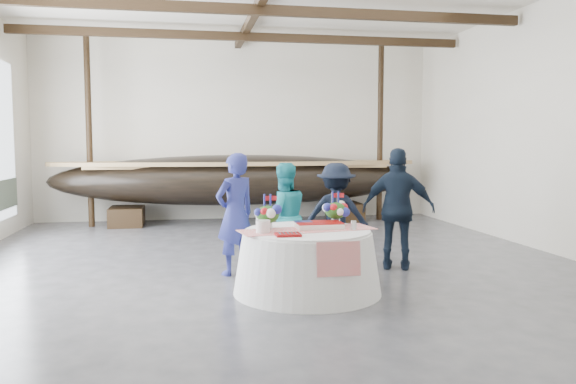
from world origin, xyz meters
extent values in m
cube|color=#3D3D42|center=(0.00, 0.00, 0.00)|extent=(10.00, 12.00, 0.01)
cube|color=silver|center=(0.00, 6.00, 2.25)|extent=(10.00, 0.02, 4.50)
cube|color=silver|center=(0.00, -6.00, 2.25)|extent=(10.00, 0.02, 4.50)
cube|color=silver|center=(5.00, 0.00, 2.25)|extent=(0.02, 12.00, 4.50)
cube|color=black|center=(0.00, 1.50, 4.25)|extent=(9.80, 0.12, 0.18)
cube|color=black|center=(0.00, 4.00, 4.25)|extent=(9.80, 0.12, 0.18)
cylinder|color=black|center=(-3.50, 5.10, 2.25)|extent=(0.14, 0.14, 4.50)
cylinder|color=black|center=(3.50, 5.10, 2.25)|extent=(0.14, 0.14, 4.50)
cube|color=black|center=(-2.71, 5.10, 0.22)|extent=(0.77, 0.99, 0.44)
cube|color=black|center=(2.59, 5.10, 0.22)|extent=(0.77, 0.99, 0.44)
ellipsoid|color=black|center=(-0.06, 5.10, 1.05)|extent=(8.84, 1.77, 1.22)
cube|color=#9E7A4C|center=(-0.06, 5.10, 1.38)|extent=(7.07, 1.16, 0.07)
cone|color=white|center=(0.22, -1.42, 0.40)|extent=(1.92, 1.92, 0.79)
cylinder|color=white|center=(0.22, -1.42, 0.80)|extent=(1.63, 1.63, 0.04)
cube|color=red|center=(0.22, -1.42, 0.82)|extent=(1.84, 0.84, 0.01)
cube|color=white|center=(0.39, -1.33, 0.86)|extent=(0.60, 0.40, 0.07)
cylinder|color=white|center=(-0.38, -1.57, 0.90)|extent=(0.18, 0.18, 0.16)
cylinder|color=white|center=(-0.32, -1.10, 0.93)|extent=(0.18, 0.18, 0.21)
cube|color=maroon|center=(-0.12, -1.84, 0.84)|extent=(0.30, 0.24, 0.03)
cone|color=silver|center=(0.80, -1.54, 0.88)|extent=(0.09, 0.09, 0.12)
imported|color=navy|center=(-0.61, -0.24, 0.90)|extent=(0.78, 0.70, 1.80)
imported|color=teal|center=(0.12, -0.13, 0.82)|extent=(0.88, 0.74, 1.64)
imported|color=black|center=(1.00, 0.05, 0.81)|extent=(1.18, 0.89, 1.63)
imported|color=black|center=(1.88, -0.34, 0.93)|extent=(1.18, 0.84, 1.87)
camera|label=1|loc=(-1.31, -8.44, 1.94)|focal=35.00mm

